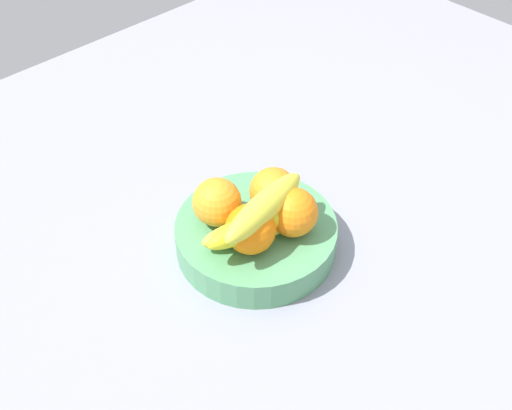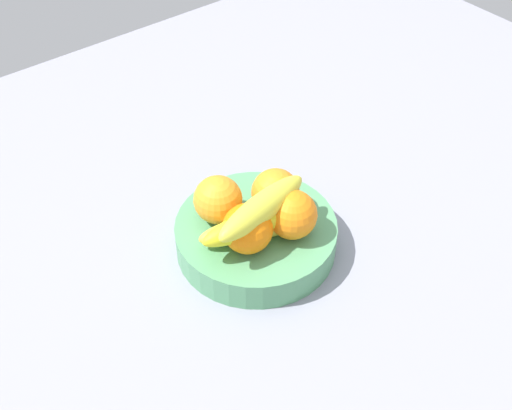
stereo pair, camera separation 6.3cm
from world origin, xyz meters
The scene contains 7 objects.
ground_plane centered at (0.00, 0.00, -1.50)cm, with size 180.00×140.00×3.00cm, color gray.
fruit_bowl centered at (-1.64, -0.65, 2.40)cm, with size 24.40×24.40×4.80cm, color #539966.
orange_front_left centered at (2.58, 0.45, 8.45)cm, with size 7.29×7.29×7.29cm, color orange.
orange_front_right centered at (-5.09, 4.03, 8.45)cm, with size 7.29×7.29×7.29cm, color orange.
orange_center centered at (-5.33, -3.42, 8.45)cm, with size 7.29×7.29×7.29cm, color orange.
orange_back_left centered at (1.46, -5.17, 8.45)cm, with size 7.29×7.29×7.29cm, color orange.
banana_bunch centered at (-3.32, -3.21, 9.00)cm, with size 18.40×9.69×8.40cm.
Camera 2 is at (-44.64, -55.04, 73.90)cm, focal length 46.08 mm.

